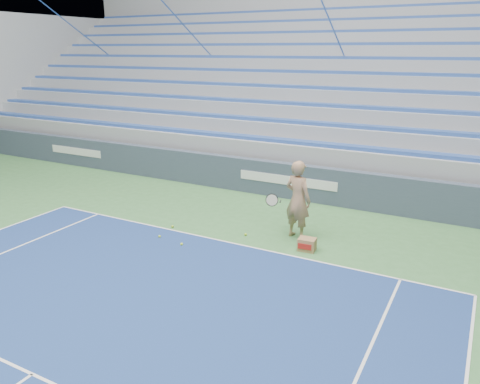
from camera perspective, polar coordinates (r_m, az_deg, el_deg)
name	(u,v)px	position (r m, az deg, el deg)	size (l,w,h in m)	color
sponsor_barrier	(289,181)	(14.60, 5.98, 1.38)	(30.00, 0.32, 1.10)	#384456
bleachers	(345,104)	(19.59, 12.66, 10.46)	(31.00, 9.15, 7.30)	#95989D
tennis_player	(298,200)	(11.39, 7.05, -0.94)	(1.01, 0.94, 1.95)	tan
ball_box	(307,244)	(10.97, 8.16, -6.34)	(0.42, 0.34, 0.30)	olive
tennis_ball_0	(246,234)	(11.72, 0.69, -5.19)	(0.07, 0.07, 0.07)	#AED82C
tennis_ball_1	(172,226)	(12.35, -8.24, -4.18)	(0.07, 0.07, 0.07)	#AED82C
tennis_ball_2	(182,244)	(11.24, -7.13, -6.33)	(0.07, 0.07, 0.07)	#AED82C
tennis_ball_3	(160,236)	(11.76, -9.78, -5.37)	(0.07, 0.07, 0.07)	#AED82C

